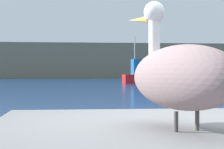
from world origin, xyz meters
The scene contains 3 objects.
hillside_backdrop centered at (0.00, 83.48, 3.54)m, with size 140.00×17.33×7.09m, color #7F755B.
pelican centered at (-0.15, -0.73, 1.23)m, with size 0.81×1.47×0.97m.
fishing_boat_red centered at (7.37, 39.66, 0.89)m, with size 6.32×2.31×5.21m.
Camera 1 is at (-0.91, -3.46, 1.25)m, focal length 63.45 mm.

